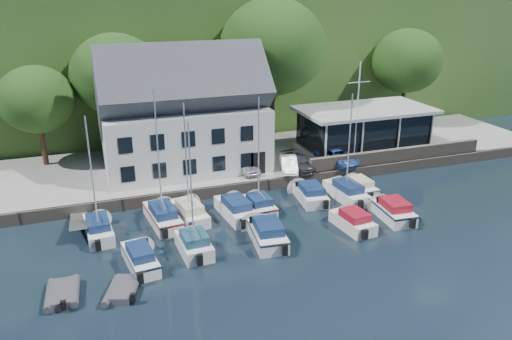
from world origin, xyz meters
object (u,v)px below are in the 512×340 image
object	(u,v)px
boat_r2_2	(267,231)
club_pavilion	(364,128)
boat_r1_0	(92,176)
boat_r1_7	(358,185)
boat_r2_1	(191,187)
flagpole	(357,112)
boat_r1_3	(235,207)
car_blue	(337,156)
harbor_building	(184,120)
car_silver	(244,166)
boat_r1_4	(259,159)
car_dgrey	(298,162)
boat_r1_1	(159,163)
boat_r1_5	(310,192)
dinghy_0	(62,292)
boat_r2_0	(140,256)
boat_r2_4	(393,209)
car_white	(289,164)
boat_r1_2	(186,162)
boat_r1_6	(349,144)
dinghy_1	(123,288)

from	to	relation	value
boat_r2_2	club_pavilion	bearing A→B (deg)	47.47
boat_r1_0	boat_r1_7	bearing A→B (deg)	-1.73
boat_r2_1	flagpole	bearing A→B (deg)	27.58
club_pavilion	boat_r1_3	bearing A→B (deg)	-151.23
car_blue	boat_r1_7	bearing A→B (deg)	-107.68
boat_r1_7	boat_r2_1	xyz separation A→B (m)	(-15.36, -5.26, 4.03)
boat_r1_0	harbor_building	bearing A→B (deg)	44.60
car_silver	boat_r1_4	size ratio (longest dim) A/B	0.42
club_pavilion	car_dgrey	xyz separation A→B (m)	(-8.63, -3.41, -1.44)
boat_r1_1	boat_r1_5	bearing A→B (deg)	-4.71
boat_r1_1	dinghy_0	size ratio (longest dim) A/B	3.05
car_dgrey	boat_r2_0	xyz separation A→B (m)	(-15.39, -10.35, -0.88)
boat_r2_4	car_white	bearing A→B (deg)	119.14
car_blue	boat_r1_1	world-z (taller)	boat_r1_1
club_pavilion	boat_r1_4	distance (m)	16.91
car_blue	boat_r1_1	size ratio (longest dim) A/B	0.44
boat_r1_1	boat_r1_7	world-z (taller)	boat_r1_1
boat_r1_2	boat_r1_4	xyz separation A→B (m)	(5.33, -0.56, -0.19)
boat_r1_5	boat_r2_4	xyz separation A→B (m)	(4.41, -5.13, 0.06)
car_silver	car_white	world-z (taller)	car_white
boat_r1_6	boat_r2_1	distance (m)	14.44
boat_r1_3	dinghy_1	bearing A→B (deg)	-145.97
boat_r2_2	boat_r2_4	world-z (taller)	boat_r2_2
car_white	dinghy_0	size ratio (longest dim) A/B	1.24
car_dgrey	boat_r1_3	xyz separation A→B (m)	(-7.66, -5.53, -0.83)
boat_r1_5	dinghy_0	bearing A→B (deg)	-151.27
car_silver	boat_r2_2	xyz separation A→B (m)	(-1.92, -10.62, -0.84)
car_silver	boat_r1_4	xyz separation A→B (m)	(-0.87, -6.04, 2.72)
car_dgrey	boat_r1_1	world-z (taller)	boat_r1_1
boat_r1_7	dinghy_0	world-z (taller)	boat_r1_7
boat_r2_4	dinghy_0	distance (m)	23.50
boat_r1_2	boat_r2_2	world-z (taller)	boat_r1_2
club_pavilion	boat_r2_1	size ratio (longest dim) A/B	1.40
harbor_building	car_blue	bearing A→B (deg)	-16.31
car_dgrey	boat_r1_0	world-z (taller)	boat_r1_0
boat_r1_0	boat_r2_1	size ratio (longest dim) A/B	0.97
boat_r2_0	boat_r1_0	bearing A→B (deg)	106.60
dinghy_1	boat_r1_5	bearing A→B (deg)	47.77
boat_r1_4	boat_r2_4	bearing A→B (deg)	-27.56
club_pavilion	dinghy_1	world-z (taller)	club_pavilion
boat_r1_1	dinghy_0	distance (m)	11.02
car_dgrey	boat_r1_7	distance (m)	5.87
boat_r1_5	dinghy_1	size ratio (longest dim) A/B	2.10
car_white	boat_r1_2	bearing A→B (deg)	-137.54
boat_r1_0	boat_r1_5	size ratio (longest dim) A/B	1.48
car_dgrey	boat_r2_2	xyz separation A→B (m)	(-6.79, -9.97, -0.82)
boat_r1_1	boat_r1_7	bearing A→B (deg)	-5.02
car_dgrey	boat_r2_2	size ratio (longest dim) A/B	0.64
club_pavilion	boat_r2_1	xyz separation A→B (m)	(-20.48, -13.28, 1.65)
harbor_building	boat_r1_0	bearing A→B (deg)	-131.67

